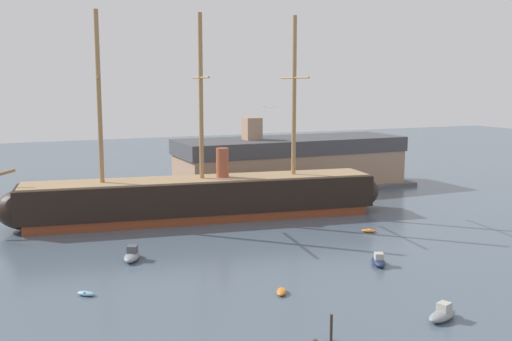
{
  "coord_description": "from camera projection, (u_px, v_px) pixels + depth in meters",
  "views": [
    {
      "loc": [
        -27.47,
        -32.24,
        21.67
      ],
      "look_at": [
        3.25,
        36.59,
        10.51
      ],
      "focal_mm": 41.61,
      "sensor_mm": 36.0,
      "label": 1
    }
  ],
  "objects": [
    {
      "name": "dinghy_alongside_stern",
      "position": [
        369.0,
        231.0,
        86.65
      ],
      "size": [
        2.24,
        2.0,
        0.5
      ],
      "color": "orange",
      "rests_on": "ground"
    },
    {
      "name": "mooring_piling_left_pair",
      "position": [
        331.0,
        328.0,
        50.13
      ],
      "size": [
        0.24,
        0.24,
        2.33
      ],
      "primitive_type": "cylinder",
      "color": "#382B1E",
      "rests_on": "ground"
    },
    {
      "name": "dockside_warehouse_right",
      "position": [
        291.0,
        163.0,
        122.36
      ],
      "size": [
        51.05,
        17.92,
        14.84
      ],
      "color": "#565659",
      "rests_on": "ground"
    },
    {
      "name": "motorboat_distant_centre",
      "position": [
        183.0,
        207.0,
        101.99
      ],
      "size": [
        2.26,
        3.65,
        1.43
      ],
      "color": "gray",
      "rests_on": "ground"
    },
    {
      "name": "motorboat_mid_right",
      "position": [
        379.0,
        261.0,
        71.03
      ],
      "size": [
        2.97,
        4.04,
        1.57
      ],
      "color": "#1E284C",
      "rests_on": "ground"
    },
    {
      "name": "motorboat_foreground_right",
      "position": [
        443.0,
        314.0,
        54.6
      ],
      "size": [
        4.14,
        2.76,
        1.61
      ],
      "color": "gray",
      "rests_on": "ground"
    },
    {
      "name": "dinghy_mid_left",
      "position": [
        86.0,
        293.0,
        60.88
      ],
      "size": [
        2.06,
        1.93,
        0.47
      ],
      "color": "#7FB2D6",
      "rests_on": "ground"
    },
    {
      "name": "seagull_in_flight",
      "position": [
        270.0,
        107.0,
        58.07
      ],
      "size": [
        1.3,
        0.66,
        0.14
      ],
      "color": "silver"
    },
    {
      "name": "motorboat_alongside_bow",
      "position": [
        132.0,
        255.0,
        72.98
      ],
      "size": [
        3.39,
        4.63,
        1.8
      ],
      "color": "gray",
      "rests_on": "ground"
    },
    {
      "name": "dinghy_near_centre",
      "position": [
        281.0,
        291.0,
        61.38
      ],
      "size": [
        2.0,
        2.42,
        0.53
      ],
      "color": "orange",
      "rests_on": "ground"
    },
    {
      "name": "tall_ship",
      "position": [
        202.0,
        198.0,
        94.68
      ],
      "size": [
        67.03,
        17.82,
        32.35
      ],
      "color": "brown",
      "rests_on": "ground"
    }
  ]
}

